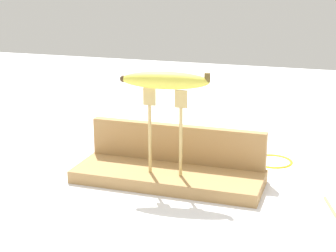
{
  "coord_description": "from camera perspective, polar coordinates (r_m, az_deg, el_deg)",
  "views": [
    {
      "loc": [
        0.33,
        -1.01,
        0.44
      ],
      "look_at": [
        0.0,
        0.0,
        0.13
      ],
      "focal_mm": 56.58,
      "sensor_mm": 36.0,
      "label": 1
    }
  ],
  "objects": [
    {
      "name": "ground_plane",
      "position": [
        1.15,
        0.0,
        -6.09
      ],
      "size": [
        3.0,
        3.0,
        0.0
      ],
      "primitive_type": "plane",
      "color": "silver"
    },
    {
      "name": "wooden_board",
      "position": [
        1.14,
        0.0,
        -5.46
      ],
      "size": [
        0.41,
        0.15,
        0.03
      ],
      "primitive_type": "cube",
      "color": "#A87F4C",
      "rests_on": "ground"
    },
    {
      "name": "board_backstop",
      "position": [
        1.18,
        0.95,
        -1.87
      ],
      "size": [
        0.4,
        0.02,
        0.08
      ],
      "primitive_type": "cube",
      "color": "#A87F4C",
      "rests_on": "wooden_board"
    },
    {
      "name": "wire_coil",
      "position": [
        1.29,
        11.22,
        -3.65
      ],
      "size": [
        0.09,
        0.09,
        0.01
      ],
      "primitive_type": "torus",
      "color": "gold",
      "rests_on": "ground"
    },
    {
      "name": "banana_raised_center",
      "position": [
        1.06,
        -0.32,
        4.94
      ],
      "size": [
        0.19,
        0.06,
        0.04
      ],
      "color": "#DBD147",
      "rests_on": "fork_stand_center"
    },
    {
      "name": "fork_stand_center",
      "position": [
        1.09,
        -0.31,
        0.21
      ],
      "size": [
        0.09,
        0.01,
        0.18
      ],
      "color": "tan",
      "rests_on": "wooden_board"
    }
  ]
}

